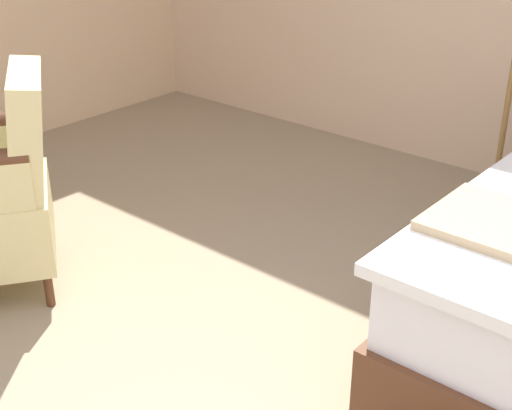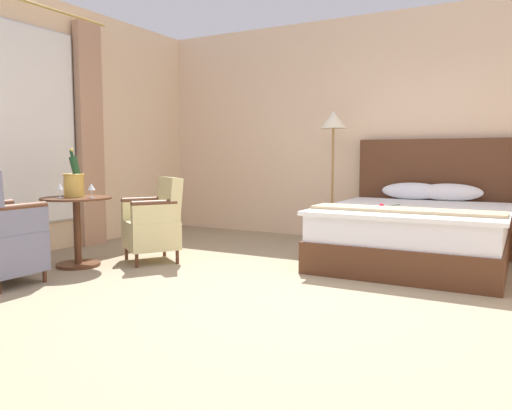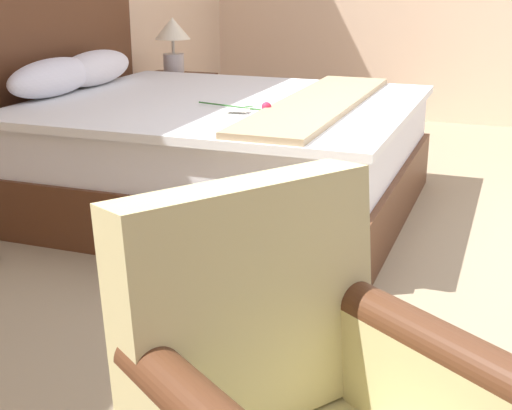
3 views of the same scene
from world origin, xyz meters
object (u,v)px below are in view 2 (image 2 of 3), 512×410
object	(u,v)px
side_table_round	(77,225)
wine_glass_near_bucket	(60,187)
armchair_by_window	(154,222)
champagne_bucket	(74,182)
wine_glass_near_edge	(91,187)
bed	(417,230)
floor_lamp_brass	(333,132)

from	to	relation	value
side_table_round	wine_glass_near_bucket	world-z (taller)	wine_glass_near_bucket
side_table_round	armchair_by_window	bearing A→B (deg)	46.41
champagne_bucket	wine_glass_near_edge	world-z (taller)	champagne_bucket
wine_glass_near_bucket	side_table_round	bearing A→B (deg)	77.35
wine_glass_near_bucket	armchair_by_window	xyz separation A→B (m)	(0.57, 0.73, -0.39)
bed	floor_lamp_brass	bearing A→B (deg)	151.82
bed	wine_glass_near_bucket	xyz separation A→B (m)	(-3.03, -2.04, 0.47)
wine_glass_near_bucket	floor_lamp_brass	bearing A→B (deg)	55.22
champagne_bucket	wine_glass_near_bucket	xyz separation A→B (m)	(0.03, -0.21, -0.04)
wine_glass_near_bucket	armchair_by_window	bearing A→B (deg)	51.84
champagne_bucket	bed	bearing A→B (deg)	30.84
champagne_bucket	armchair_by_window	size ratio (longest dim) A/B	0.55
bed	floor_lamp_brass	world-z (taller)	floor_lamp_brass
floor_lamp_brass	side_table_round	size ratio (longest dim) A/B	2.40
bed	wine_glass_near_edge	distance (m)	3.38
floor_lamp_brass	wine_glass_near_edge	size ratio (longest dim) A/B	11.65
side_table_round	wine_glass_near_bucket	distance (m)	0.42
floor_lamp_brass	side_table_round	world-z (taller)	floor_lamp_brass
champagne_bucket	side_table_round	bearing A→B (deg)	-32.34
wine_glass_near_bucket	wine_glass_near_edge	xyz separation A→B (m)	(0.25, 0.17, -0.00)
armchair_by_window	champagne_bucket	bearing A→B (deg)	-139.63
champagne_bucket	wine_glass_near_edge	xyz separation A→B (m)	(0.29, -0.04, -0.05)
floor_lamp_brass	champagne_bucket	xyz separation A→B (m)	(-1.89, -2.46, -0.57)
side_table_round	wine_glass_near_edge	world-z (taller)	wine_glass_near_edge
side_table_round	champagne_bucket	size ratio (longest dim) A/B	1.43
bed	armchair_by_window	size ratio (longest dim) A/B	2.39
floor_lamp_brass	wine_glass_near_edge	distance (m)	3.04
side_table_round	wine_glass_near_bucket	bearing A→B (deg)	-102.65
bed	side_table_round	world-z (taller)	bed
floor_lamp_brass	wine_glass_near_edge	xyz separation A→B (m)	(-1.60, -2.50, -0.61)
bed	wine_glass_near_edge	xyz separation A→B (m)	(-2.78, -1.88, 0.47)
champagne_bucket	wine_glass_near_bucket	size ratio (longest dim) A/B	3.32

